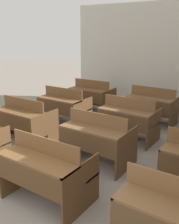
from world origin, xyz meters
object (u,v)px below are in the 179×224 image
object	(u,v)px
bench_front_right	(178,220)
bench_second_left	(24,120)
bench_front_center	(46,169)
bench_back_left	(92,96)
bench_third_left	(64,106)
bench_second_center	(97,138)
bench_third_center	(129,119)
bench_back_center	(152,105)

from	to	relation	value
bench_front_right	bench_second_left	world-z (taller)	same
bench_front_center	bench_back_left	xyz separation A→B (m)	(-1.80, 3.80, 0.00)
bench_front_right	bench_second_left	bearing A→B (deg)	160.36
bench_third_left	bench_back_left	bearing A→B (deg)	90.78
bench_second_left	bench_second_center	world-z (taller)	same
bench_front_right	bench_third_left	bearing A→B (deg)	144.32
bench_front_right	bench_third_center	world-z (taller)	same
bench_back_left	bench_back_center	xyz separation A→B (m)	(1.80, 0.01, 0.00)
bench_front_center	bench_third_center	size ratio (longest dim) A/B	1.00
bench_third_left	bench_back_center	size ratio (longest dim) A/B	1.00
bench_third_center	bench_back_left	distance (m)	2.18
bench_front_center	bench_second_left	world-z (taller)	same
bench_front_center	bench_third_left	xyz separation A→B (m)	(-1.78, 2.53, 0.00)
bench_third_center	bench_back_left	bearing A→B (deg)	144.47
bench_third_center	bench_second_center	bearing A→B (deg)	-89.07
bench_back_left	bench_back_center	size ratio (longest dim) A/B	1.00
bench_front_center	bench_back_left	distance (m)	4.20
bench_back_left	bench_back_center	bearing A→B (deg)	0.20
bench_second_center	bench_back_left	bearing A→B (deg)	125.38
bench_front_center	bench_second_center	size ratio (longest dim) A/B	1.00
bench_second_center	bench_back_left	distance (m)	3.09
bench_second_center	bench_third_center	xyz separation A→B (m)	(-0.02, 1.26, 0.00)
bench_second_center	bench_back_center	distance (m)	2.53
bench_front_right	bench_front_center	bearing A→B (deg)	-179.88
bench_third_left	bench_back_center	distance (m)	2.19
bench_second_left	bench_third_left	size ratio (longest dim) A/B	1.00
bench_front_center	bench_third_left	world-z (taller)	same
bench_front_right	bench_second_center	size ratio (longest dim) A/B	1.00
bench_front_center	bench_third_center	xyz separation A→B (m)	(-0.02, 2.53, 0.00)
bench_front_center	bench_back_center	world-z (taller)	same
bench_front_center	bench_back_left	world-z (taller)	same
bench_second_center	bench_third_left	size ratio (longest dim) A/B	1.00
bench_front_center	bench_third_center	world-z (taller)	same
bench_second_left	bench_second_center	distance (m)	1.79
bench_third_center	bench_front_center	bearing A→B (deg)	-89.44
bench_third_center	bench_front_right	bearing A→B (deg)	-55.14
bench_second_center	bench_third_center	distance (m)	1.26
bench_second_left	bench_back_center	xyz separation A→B (m)	(1.80, 2.54, 0.00)
bench_third_left	bench_back_center	bearing A→B (deg)	35.63
bench_back_center	bench_third_left	bearing A→B (deg)	-144.37
bench_back_center	bench_third_center	bearing A→B (deg)	-91.18
bench_front_center	bench_second_center	distance (m)	1.27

